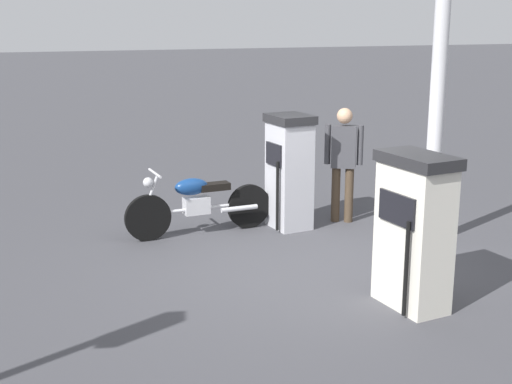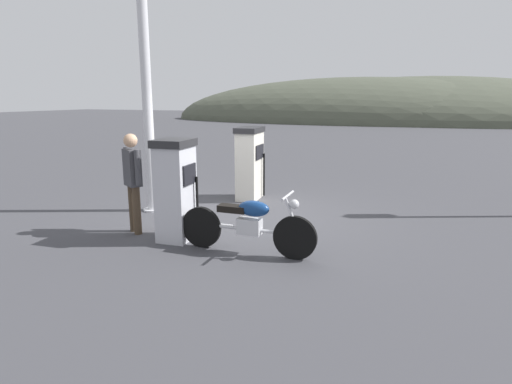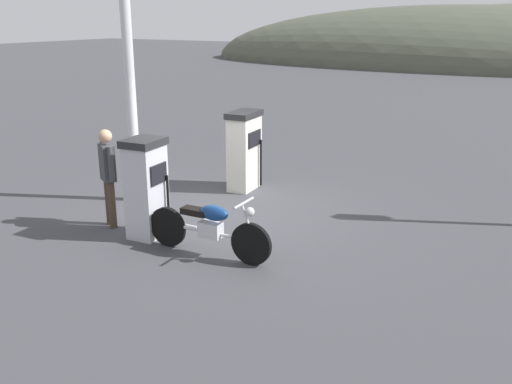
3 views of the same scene
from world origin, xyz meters
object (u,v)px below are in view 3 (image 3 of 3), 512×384
object	(u,v)px
fuel_pump_far	(244,150)
attendant_person	(108,171)
motorcycle_near_pump	(209,227)
canopy_support_pole	(130,85)
fuel_pump_near	(146,188)

from	to	relation	value
fuel_pump_far	attendant_person	distance (m)	3.22
motorcycle_near_pump	canopy_support_pole	size ratio (longest dim) A/B	0.46
fuel_pump_near	attendant_person	bearing A→B (deg)	177.68
fuel_pump_near	attendant_person	distance (m)	0.88
fuel_pump_near	motorcycle_near_pump	distance (m)	1.41
fuel_pump_near	fuel_pump_far	distance (m)	3.13
fuel_pump_far	attendant_person	bearing A→B (deg)	-105.65
attendant_person	canopy_support_pole	size ratio (longest dim) A/B	0.36
fuel_pump_near	fuel_pump_far	world-z (taller)	fuel_pump_near
fuel_pump_near	motorcycle_near_pump	xyz separation A→B (m)	(1.34, -0.16, -0.39)
fuel_pump_far	canopy_support_pole	distance (m)	2.70
motorcycle_near_pump	canopy_support_pole	bearing A→B (deg)	151.17
attendant_person	fuel_pump_far	bearing A→B (deg)	74.35
fuel_pump_near	canopy_support_pole	world-z (taller)	canopy_support_pole
fuel_pump_near	fuel_pump_far	xyz separation A→B (m)	(-0.00, 3.13, -0.00)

